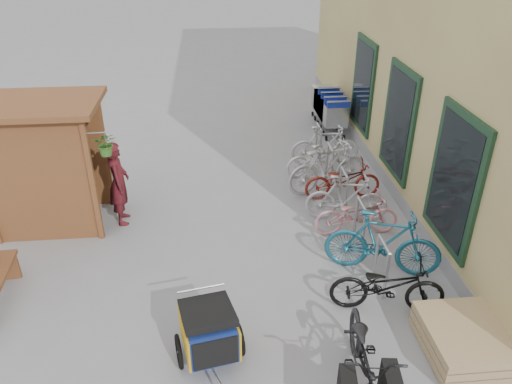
{
  "coord_description": "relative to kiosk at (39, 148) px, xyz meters",
  "views": [
    {
      "loc": [
        -0.2,
        -5.98,
        5.14
      ],
      "look_at": [
        0.5,
        1.5,
        1.0
      ],
      "focal_mm": 35.0,
      "sensor_mm": 36.0,
      "label": 1
    }
  ],
  "objects": [
    {
      "name": "ground",
      "position": [
        3.28,
        -2.47,
        -1.55
      ],
      "size": [
        80.0,
        80.0,
        0.0
      ],
      "primitive_type": "plane",
      "color": "gray"
    },
    {
      "name": "kiosk",
      "position": [
        0.0,
        0.0,
        0.0
      ],
      "size": [
        2.49,
        1.65,
        2.4
      ],
      "color": "brown",
      "rests_on": "ground"
    },
    {
      "name": "bike_rack",
      "position": [
        5.58,
        -0.07,
        -1.04
      ],
      "size": [
        0.05,
        5.35,
        0.86
      ],
      "color": "#A5A8AD",
      "rests_on": "ground"
    },
    {
      "name": "pallet_stack",
      "position": [
        6.28,
        -3.87,
        -1.34
      ],
      "size": [
        1.0,
        1.2,
        0.4
      ],
      "color": "tan",
      "rests_on": "ground"
    },
    {
      "name": "shopping_carts",
      "position": [
        6.28,
        4.38,
        -0.9
      ],
      "size": [
        0.62,
        2.09,
        1.11
      ],
      "color": "silver",
      "rests_on": "ground"
    },
    {
      "name": "child_trailer",
      "position": [
        2.92,
        -3.65,
        -1.07
      ],
      "size": [
        0.94,
        1.5,
        0.87
      ],
      "rotation": [
        0.0,
        0.0,
        0.19
      ],
      "color": "#1B3C99",
      "rests_on": "ground"
    },
    {
      "name": "cargo_bike",
      "position": [
        4.76,
        -4.37,
        -1.06
      ],
      "size": [
        0.91,
        1.97,
        1.0
      ],
      "rotation": [
        0.0,
        0.0,
        -0.14
      ],
      "color": "black",
      "rests_on": "ground"
    },
    {
      "name": "person_kiosk",
      "position": [
        1.3,
        -0.07,
        -0.73
      ],
      "size": [
        0.45,
        0.64,
        1.64
      ],
      "primitive_type": "imported",
      "rotation": [
        0.0,
        0.0,
        1.68
      ],
      "color": "maroon",
      "rests_on": "ground"
    },
    {
      "name": "bike_0",
      "position": [
        5.52,
        -2.95,
        -1.11
      ],
      "size": [
        1.74,
        0.85,
        0.88
      ],
      "primitive_type": "imported",
      "rotation": [
        0.0,
        0.0,
        1.4
      ],
      "color": "black",
      "rests_on": "ground"
    },
    {
      "name": "bike_1",
      "position": [
        5.73,
        -2.05,
        -0.99
      ],
      "size": [
        1.93,
        1.08,
        1.12
      ],
      "primitive_type": "imported",
      "rotation": [
        0.0,
        0.0,
        1.25
      ],
      "color": "#1F627C",
      "rests_on": "ground"
    },
    {
      "name": "bike_2",
      "position": [
        5.62,
        -0.92,
        -1.15
      ],
      "size": [
        1.54,
        0.56,
        0.81
      ],
      "primitive_type": "imported",
      "rotation": [
        0.0,
        0.0,
        1.55
      ],
      "color": "pink",
      "rests_on": "ground"
    },
    {
      "name": "bike_3",
      "position": [
        5.56,
        -0.42,
        -1.08
      ],
      "size": [
        1.62,
        0.71,
        0.94
      ],
      "primitive_type": "imported",
      "rotation": [
        0.0,
        0.0,
        1.4
      ],
      "color": "silver",
      "rests_on": "ground"
    },
    {
      "name": "bike_4",
      "position": [
        5.7,
        0.42,
        -1.14
      ],
      "size": [
        1.58,
        0.57,
        0.82
      ],
      "primitive_type": "imported",
      "rotation": [
        0.0,
        0.0,
        1.59
      ],
      "color": "maroon",
      "rests_on": "ground"
    },
    {
      "name": "bike_5",
      "position": [
        5.45,
        0.77,
        -1.0
      ],
      "size": [
        1.91,
        1.02,
        1.1
      ],
      "primitive_type": "imported",
      "rotation": [
        0.0,
        0.0,
        1.86
      ],
      "color": "silver",
      "rests_on": "ground"
    },
    {
      "name": "bike_6",
      "position": [
        5.43,
        1.53,
        -1.15
      ],
      "size": [
        1.62,
        0.84,
        0.81
      ],
      "primitive_type": "imported",
      "rotation": [
        0.0,
        0.0,
        1.77
      ],
      "color": "beige",
      "rests_on": "ground"
    },
    {
      "name": "bike_7",
      "position": [
        5.68,
        2.06,
        -1.07
      ],
      "size": [
        1.61,
        0.52,
        0.96
      ],
      "primitive_type": "imported",
      "rotation": [
        0.0,
        0.0,
        1.52
      ],
      "color": "silver",
      "rests_on": "ground"
    }
  ]
}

